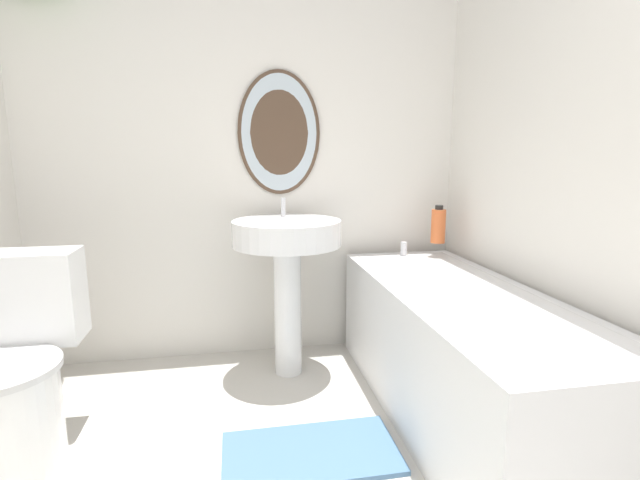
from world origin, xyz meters
name	(u,v)px	position (x,y,z in m)	size (l,w,h in m)	color
wall_back	(232,127)	(-0.09, 2.45, 1.28)	(2.48, 0.33, 2.40)	silver
wall_right	(624,135)	(1.21, 1.22, 1.20)	(0.06, 2.55, 2.40)	silver
toilet	(12,377)	(-0.92, 1.59, 0.33)	(0.41, 0.60, 0.76)	white
pedestal_sink	(287,253)	(0.16, 2.12, 0.64)	(0.55, 0.55, 0.91)	white
bathtub	(461,351)	(0.85, 1.57, 0.30)	(0.62, 1.63, 0.65)	silver
shampoo_bottle	(438,225)	(1.03, 2.23, 0.75)	(0.08, 0.08, 0.21)	#DB6633
bath_mat	(311,453)	(0.16, 1.41, 0.01)	(0.67, 0.37, 0.02)	#4C7093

